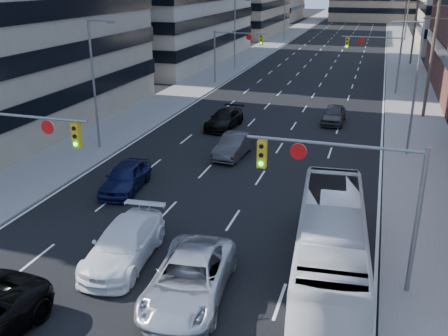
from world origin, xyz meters
The scene contains 22 objects.
road_surface centered at (0.00, 130.00, 0.01)m, with size 18.00×300.00×0.02m, color black.
sidewalk_left centered at (-11.50, 130.00, 0.07)m, with size 5.00×300.00×0.15m, color slate.
sidewalk_right centered at (11.50, 130.00, 0.07)m, with size 5.00×300.00×0.15m, color slate.
signal_near_left centered at (-7.45, 8.00, 4.33)m, with size 6.59×0.33×6.00m.
signal_near_right centered at (7.45, 8.00, 4.33)m, with size 6.59×0.33×6.00m.
signal_far_left centered at (-7.68, 45.00, 4.30)m, with size 6.09×0.33×6.00m.
signal_far_right centered at (7.68, 45.00, 4.30)m, with size 6.09×0.33×6.00m.
utility_pole_block centered at (12.20, 36.00, 5.78)m, with size 2.20×0.28×11.00m.
utility_pole_midblock centered at (12.20, 66.00, 5.78)m, with size 2.20×0.28×11.00m.
utility_pole_distant centered at (12.20, 96.00, 5.78)m, with size 2.20×0.28×11.00m.
streetlight_left_near centered at (-10.34, 20.00, 5.05)m, with size 2.03×0.22×9.00m.
streetlight_left_mid centered at (-10.34, 55.00, 5.05)m, with size 2.03×0.22×9.00m.
streetlight_left_far centered at (-10.34, 90.00, 5.05)m, with size 2.03×0.22×9.00m.
streetlight_right_near centered at (10.34, 25.00, 5.05)m, with size 2.03×0.22×9.00m.
streetlight_right_far centered at (10.34, 60.00, 5.05)m, with size 2.03×0.22×9.00m.
white_van centered at (-1.60, 6.92, 0.83)m, with size 2.32×5.70×1.65m, color white.
silver_suv centered at (2.03, 5.24, 0.84)m, with size 2.78×6.02×1.67m, color silver.
transit_bus centered at (6.95, 8.28, 1.54)m, with size 2.59×11.08×3.09m, color silver.
sedan_blue centered at (-5.20, 13.93, 0.80)m, with size 1.90×4.72×1.61m, color #0D1337.
sedan_grey_center centered at (-0.87, 21.42, 0.77)m, with size 1.62×4.65×1.53m, color #323235.
sedan_black_far centered at (-3.57, 27.87, 0.73)m, with size 2.05×5.05×1.47m, color black.
sedan_grey_right centered at (4.84, 31.97, 0.75)m, with size 1.77×4.41×1.50m, color #323235.
Camera 1 is at (8.07, -9.79, 11.50)m, focal length 40.00 mm.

